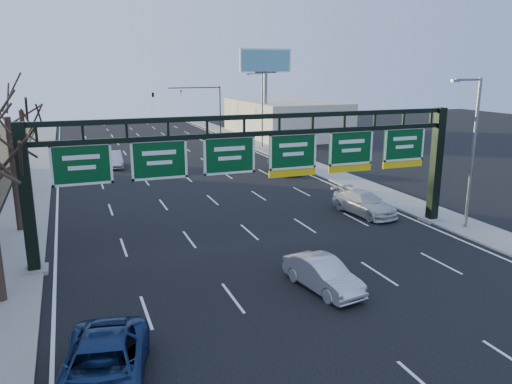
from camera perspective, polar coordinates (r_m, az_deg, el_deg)
name	(u,v)px	position (r m, az deg, el deg)	size (l,w,h in m)	color
ground	(332,304)	(21.47, 8.63, -12.53)	(160.00, 160.00, 0.00)	black
sidewalk_left	(26,209)	(37.97, -24.79, -1.79)	(3.00, 120.00, 0.12)	gray
sidewalk_right	(348,180)	(44.01, 10.51, 1.31)	(3.00, 120.00, 0.12)	gray
lane_markings	(206,194)	(39.07, -5.79, -0.21)	(21.60, 120.00, 0.01)	white
sign_gantry	(264,161)	(26.98, 0.98, 3.51)	(24.60, 1.20, 7.20)	black
building_right_distant	(284,118)	(73.28, 3.26, 8.44)	(12.00, 20.00, 5.00)	beige
tree_mid	(5,99)	(31.84, -26.76, 9.50)	(3.60, 3.60, 9.24)	black
tree_far	(19,96)	(41.81, -25.42, 9.85)	(3.60, 3.60, 8.86)	black
streetlight_near	(472,146)	(31.97, 23.45, 4.83)	(2.15, 0.22, 9.00)	slate
streetlight_far	(261,106)	(60.97, 0.60, 9.78)	(2.15, 0.22, 9.00)	slate
billboard_right	(265,72)	(66.38, 1.09, 13.56)	(7.00, 0.50, 12.00)	slate
traffic_signal_mast	(179,97)	(73.38, -8.80, 10.65)	(10.16, 0.54, 7.00)	black
car_blue_suv	(103,369)	(16.49, -17.14, -18.75)	(2.56, 5.56, 1.55)	navy
car_silver_sedan	(323,274)	(22.42, 7.66, -9.32)	(1.49, 4.28, 1.41)	#B6B5BA
car_white_wagon	(364,203)	(34.15, 12.25, -1.26)	(2.08, 5.13, 1.49)	silver
car_grey_far	(284,165)	(46.66, 3.26, 3.16)	(1.87, 4.65, 1.58)	#383A3D
car_silver_distant	(113,159)	(51.33, -16.00, 3.60)	(1.62, 4.66, 1.54)	#B0B0B5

